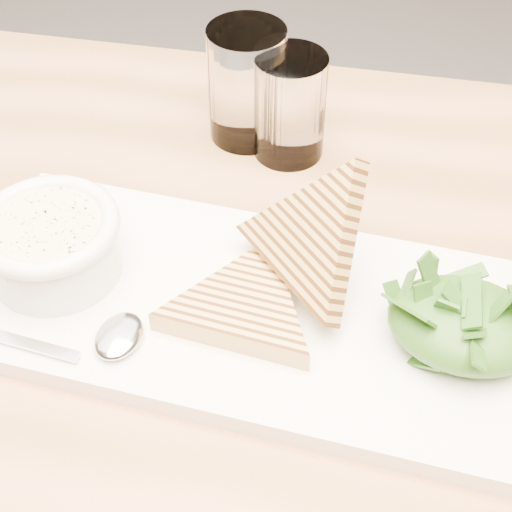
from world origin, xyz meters
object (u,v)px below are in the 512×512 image
(table_top, at_px, (117,320))
(platter, at_px, (249,311))
(soup_bowl, at_px, (54,251))
(glass_near, at_px, (247,84))
(glass_far, at_px, (290,106))

(table_top, xyz_separation_m, platter, (0.11, 0.02, 0.03))
(table_top, relative_size, soup_bowl, 11.01)
(glass_near, bearing_deg, soup_bowl, -109.92)
(platter, relative_size, glass_far, 4.37)
(soup_bowl, xyz_separation_m, glass_far, (0.13, 0.22, 0.01))
(platter, bearing_deg, soup_bowl, -177.11)
(table_top, relative_size, glass_far, 11.09)
(glass_far, bearing_deg, soup_bowl, -120.87)
(table_top, distance_m, soup_bowl, 0.08)
(glass_near, distance_m, glass_far, 0.05)
(soup_bowl, distance_m, glass_near, 0.25)
(table_top, bearing_deg, glass_far, 70.10)
(table_top, height_order, glass_near, glass_near)
(table_top, xyz_separation_m, soup_bowl, (-0.05, 0.01, 0.06))
(table_top, height_order, soup_bowl, soup_bowl)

